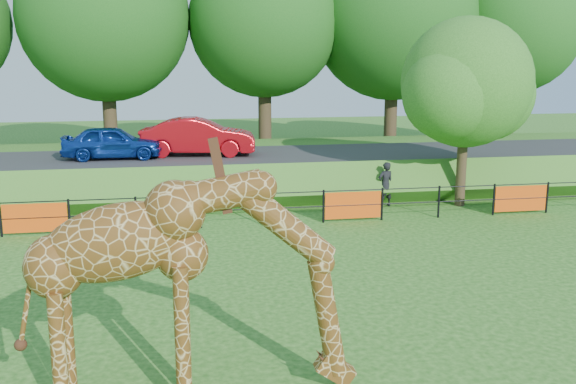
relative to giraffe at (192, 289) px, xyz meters
name	(u,v)px	position (x,y,z in m)	size (l,w,h in m)	color
ground	(316,324)	(2.52, 2.51, -1.85)	(90.00, 90.00, 0.00)	#1D5114
giraffe	(192,289)	(0.00, 0.00, 0.00)	(5.19, 0.95, 3.71)	#5E3813
perimeter_fence	(263,209)	(2.52, 10.51, -1.30)	(28.07, 0.10, 1.10)	black
embankment	(240,167)	(2.52, 18.01, -1.20)	(40.00, 9.00, 1.30)	#1D5114
road	(243,156)	(2.52, 16.51, -0.49)	(40.00, 5.00, 0.12)	#29292B
car_blue	(112,142)	(-2.65, 16.34, 0.22)	(1.54, 3.83, 1.31)	#13399E
car_red	(198,137)	(0.71, 16.71, 0.32)	(1.61, 4.61, 1.52)	red
visitor	(385,184)	(7.27, 12.46, -1.04)	(0.59, 0.39, 1.63)	black
tree_east	(468,88)	(10.11, 12.14, 2.43)	(5.40, 4.71, 6.76)	#372918
bg_tree_line	(262,21)	(4.41, 24.51, 5.34)	(37.30, 8.80, 11.82)	#372918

